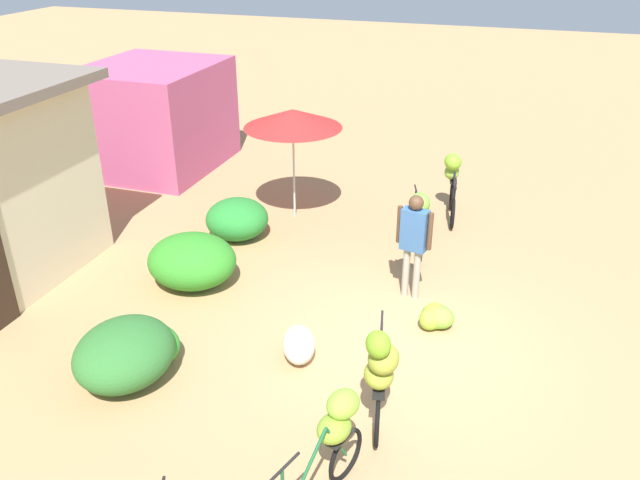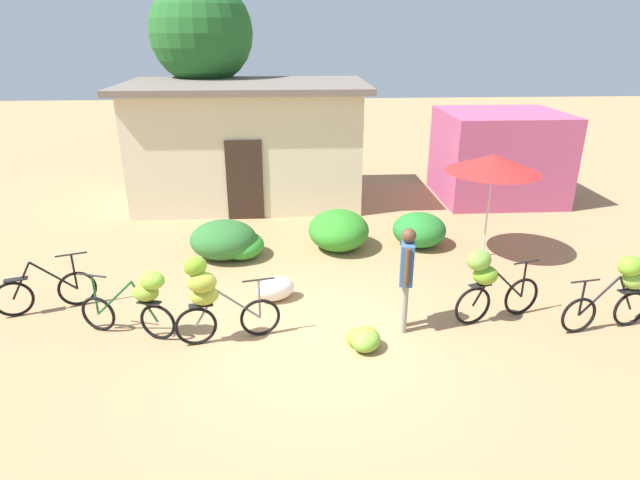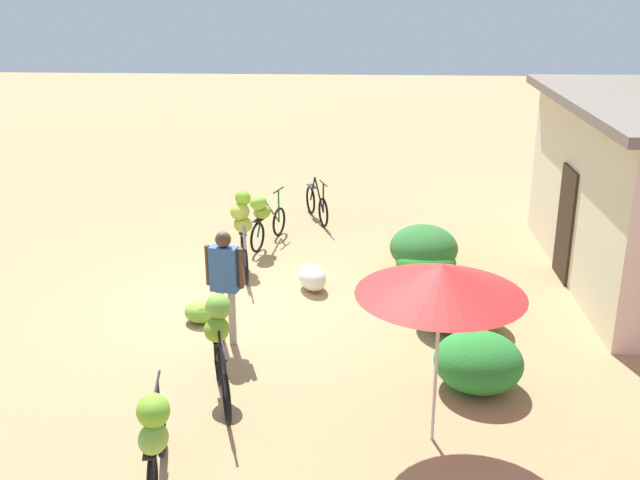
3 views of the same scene
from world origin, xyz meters
TOP-DOWN VIEW (x-y plane):
  - ground_plane at (0.00, 0.00)m, footprint 60.00×60.00m
  - building_low at (-1.50, 7.36)m, footprint 6.37×3.71m
  - shop_pink at (5.44, 7.17)m, footprint 3.20×2.80m
  - tree_behind_building at (-2.78, 9.12)m, footprint 2.90×2.90m
  - hedge_bush_front_left at (-1.81, 3.32)m, footprint 1.39×1.25m
  - hedge_bush_front_right at (-1.43, 3.33)m, footprint 0.94×1.08m
  - hedge_bush_mid at (0.65, 3.67)m, footprint 1.32×1.46m
  - hedge_bush_by_door at (2.45, 3.71)m, footprint 1.17×1.17m
  - market_umbrella at (3.67, 3.02)m, footprint 1.88×1.88m
  - bicycle_leftmost at (-4.58, 1.18)m, footprint 1.54×0.60m
  - bicycle_near_pile at (-2.72, 0.24)m, footprint 1.59×0.60m
  - bicycle_center_loaded at (-1.64, 0.00)m, footprint 1.60×0.48m
  - bicycle_by_shop at (2.75, 0.37)m, footprint 1.58×0.58m
  - bicycle_rightmost at (4.83, 0.08)m, footprint 1.56×0.48m
  - banana_pile_on_ground at (0.67, -0.30)m, footprint 0.64×0.67m
  - produce_sack at (-0.69, 1.34)m, footprint 0.81×0.67m
  - person_vendor at (1.38, 0.21)m, footprint 0.28×0.57m

SIDE VIEW (x-z plane):
  - ground_plane at x=0.00m, z-range 0.00..0.00m
  - banana_pile_on_ground at x=0.67m, z-range -0.01..0.33m
  - produce_sack at x=-0.69m, z-range 0.00..0.44m
  - hedge_bush_front_right at x=-1.43m, z-range 0.00..0.51m
  - bicycle_leftmost at x=-4.58m, z-range -0.14..0.84m
  - hedge_bush_by_door at x=2.45m, z-range 0.00..0.74m
  - hedge_bush_front_left at x=-1.81m, z-range 0.00..0.80m
  - hedge_bush_mid at x=0.65m, z-range 0.00..0.84m
  - bicycle_near_pile at x=-2.72m, z-range 0.12..1.26m
  - bicycle_rightmost at x=4.83m, z-range 0.13..1.36m
  - bicycle_by_shop at x=2.75m, z-range 0.12..1.41m
  - bicycle_center_loaded at x=-1.64m, z-range 0.12..1.57m
  - person_vendor at x=1.38m, z-range 0.20..1.94m
  - shop_pink at x=5.44m, z-range 0.00..2.41m
  - building_low at x=-1.50m, z-range 0.02..3.21m
  - market_umbrella at x=3.67m, z-range 0.92..3.11m
  - tree_behind_building at x=-2.78m, z-range 1.42..7.26m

